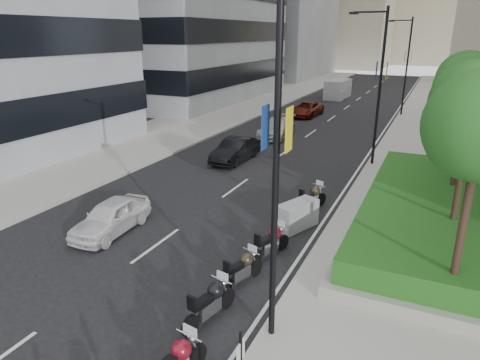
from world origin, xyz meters
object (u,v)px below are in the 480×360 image
Objects in this scene: car_d at (306,109)px; lamp_post_0 at (270,151)px; motorcycle_2 at (210,302)px; motorcycle_6 at (312,198)px; car_a at (111,217)px; motorcycle_5 at (297,215)px; car_c at (277,127)px; delivery_van at (337,90)px; motorcycle_4 at (271,242)px; lamp_post_2 at (406,62)px; motorcycle_3 at (242,269)px; car_b at (236,150)px; lamp_post_1 at (378,80)px.

lamp_post_0 is at bearing -71.82° from car_d.
motorcycle_2 is 8.90m from motorcycle_6.
motorcycle_2 is at bearing -30.43° from car_a.
car_c is at bearing 45.78° from motorcycle_5.
motorcycle_4 is at bearing -76.79° from delivery_van.
car_a is at bearing -104.02° from lamp_post_2.
car_c reaches higher than motorcycle_4.
car_d reaches higher than motorcycle_5.
motorcycle_3 is (-1.61, -33.01, -4.53)m from lamp_post_2.
car_b is (-6.14, 12.44, 0.18)m from motorcycle_3.
car_c reaches higher than motorcycle_6.
delivery_van is at bearing 87.21° from car_a.
motorcycle_5 is 38.11m from delivery_van.
lamp_post_2 is (0.00, 18.00, 0.00)m from lamp_post_1.
lamp_post_2 is 22.41m from car_b.
lamp_post_2 is 28.72m from motorcycle_5.
motorcycle_4 is 2.65m from motorcycle_5.
motorcycle_4 is at bearing -159.54° from motorcycle_6.
lamp_post_2 is 12.89m from delivery_van.
car_d is at bearing 120.12° from lamp_post_1.
lamp_post_2 is at bearing 72.91° from car_a.
motorcycle_2 is at bearing -77.99° from car_c.
car_d reaches higher than motorcycle_2.
motorcycle_4 is 6.57m from car_a.
delivery_van is (-6.72, 40.14, 0.47)m from motorcycle_4.
motorcycle_2 reaches higher than motorcycle_3.
lamp_post_0 is 2.32× the size of car_a.
lamp_post_1 reaches higher than motorcycle_5.
motorcycle_5 is 10.11m from car_b.
car_a is at bearing 96.45° from motorcycle_3.
delivery_van is at bearing 32.86° from motorcycle_6.
motorcycle_6 is 8.54m from car_b.
car_a is at bearing 114.72° from motorcycle_4.
car_c is (-6.47, 12.98, 0.15)m from motorcycle_6.
motorcycle_6 is at bearing 9.86° from motorcycle_2.
delivery_van is (-8.13, 9.15, -4.03)m from lamp_post_2.
lamp_post_1 is 1.67× the size of delivery_van.
motorcycle_3 is 6.44m from car_a.
motorcycle_5 is at bearing -70.49° from car_c.
lamp_post_0 is 4.40× the size of motorcycle_4.
lamp_post_2 is at bearing 20.04° from motorcycle_5.
lamp_post_1 is at bearing 15.57° from motorcycle_5.
motorcycle_4 is at bearing 109.43° from lamp_post_0.
car_d is (-0.24, 27.87, 0.02)m from car_a.
car_c is at bearing 109.58° from lamp_post_0.
motorcycle_6 is 0.38× the size of delivery_van.
lamp_post_1 is 11.34m from motorcycle_5.
motorcycle_5 is at bearing 100.85° from lamp_post_0.
motorcycle_2 is at bearing -178.49° from lamp_post_0.
motorcycle_4 is 4.84m from motorcycle_6.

